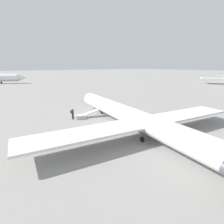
# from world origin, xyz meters

# --- Properties ---
(ground_plane) EXTENTS (600.00, 600.00, 0.00)m
(ground_plane) POSITION_xyz_m (0.00, 0.00, 0.00)
(ground_plane) COLOR gray
(airplane_main) EXTENTS (35.33, 27.58, 6.11)m
(airplane_main) POSITION_xyz_m (-0.93, 0.13, 1.82)
(airplane_main) COLOR silver
(airplane_main) RESTS_ON ground
(boarding_stairs) EXTENTS (1.53, 4.11, 1.58)m
(boarding_stairs) POSITION_xyz_m (9.35, 2.47, 0.36)
(boarding_stairs) COLOR silver
(boarding_stairs) RESTS_ON ground
(passenger) EXTENTS (0.37, 0.56, 1.74)m
(passenger) POSITION_xyz_m (9.61, 4.05, 1.00)
(passenger) COLOR #23232D
(passenger) RESTS_ON ground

